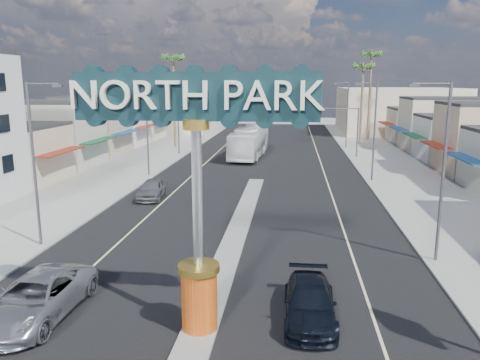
% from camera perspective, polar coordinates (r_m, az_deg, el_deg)
% --- Properties ---
extents(ground, '(160.00, 160.00, 0.00)m').
position_cam_1_polar(ground, '(44.44, 2.13, 0.16)').
color(ground, gray).
rests_on(ground, ground).
extents(road, '(20.00, 120.00, 0.01)m').
position_cam_1_polar(road, '(44.44, 2.13, 0.17)').
color(road, black).
rests_on(road, ground).
extents(median_island, '(1.30, 30.00, 0.16)m').
position_cam_1_polar(median_island, '(28.99, -0.26, -6.04)').
color(median_island, gray).
rests_on(median_island, ground).
extents(sidewalk_left, '(8.00, 120.00, 0.12)m').
position_cam_1_polar(sidewalk_left, '(47.53, -14.95, 0.61)').
color(sidewalk_left, gray).
rests_on(sidewalk_left, ground).
extents(sidewalk_right, '(8.00, 120.00, 0.12)m').
position_cam_1_polar(sidewalk_right, '(45.60, 19.96, -0.17)').
color(sidewalk_right, gray).
rests_on(sidewalk_right, ground).
extents(storefront_row_left, '(12.00, 42.00, 6.00)m').
position_cam_1_polar(storefront_row_left, '(62.91, -19.36, 5.70)').
color(storefront_row_left, beige).
rests_on(storefront_row_left, ground).
extents(storefront_row_right, '(12.00, 42.00, 6.00)m').
position_cam_1_polar(storefront_row_right, '(60.41, 26.60, 4.90)').
color(storefront_row_right, '#B7B29E').
rests_on(storefront_row_right, ground).
extents(backdrop_far_left, '(20.00, 20.00, 8.00)m').
position_cam_1_polar(backdrop_far_left, '(92.06, -9.60, 8.55)').
color(backdrop_far_left, '#B7B29E').
rests_on(backdrop_far_left, ground).
extents(backdrop_far_right, '(20.00, 20.00, 8.00)m').
position_cam_1_polar(backdrop_far_right, '(90.52, 18.57, 8.06)').
color(backdrop_far_right, beige).
rests_on(backdrop_far_right, ground).
extents(gateway_sign, '(8.20, 1.50, 9.15)m').
position_cam_1_polar(gateway_sign, '(16.01, -5.29, 0.83)').
color(gateway_sign, '#B4290D').
rests_on(gateway_sign, median_island).
extents(traffic_signal_left, '(5.09, 0.45, 6.00)m').
position_cam_1_polar(traffic_signal_left, '(58.91, -5.81, 7.18)').
color(traffic_signal_left, '#47474C').
rests_on(traffic_signal_left, ground).
extents(traffic_signal_right, '(5.09, 0.45, 6.00)m').
position_cam_1_polar(traffic_signal_right, '(57.90, 12.40, 6.89)').
color(traffic_signal_right, '#47474C').
rests_on(traffic_signal_right, ground).
extents(streetlight_l_near, '(2.03, 0.22, 9.00)m').
position_cam_1_polar(streetlight_l_near, '(27.37, -23.60, 2.63)').
color(streetlight_l_near, '#47474C').
rests_on(streetlight_l_near, ground).
extents(streetlight_l_mid, '(2.03, 0.22, 9.00)m').
position_cam_1_polar(streetlight_l_mid, '(45.67, -11.08, 6.69)').
color(streetlight_l_mid, '#47474C').
rests_on(streetlight_l_mid, ground).
extents(streetlight_l_far, '(2.03, 0.22, 9.00)m').
position_cam_1_polar(streetlight_l_far, '(66.93, -5.43, 8.41)').
color(streetlight_l_far, '#47474C').
rests_on(streetlight_l_far, ground).
extents(streetlight_r_near, '(2.03, 0.22, 9.00)m').
position_cam_1_polar(streetlight_r_near, '(24.80, 23.26, 1.81)').
color(streetlight_r_near, '#47474C').
rests_on(streetlight_r_near, ground).
extents(streetlight_r_mid, '(2.03, 0.22, 9.00)m').
position_cam_1_polar(streetlight_r_mid, '(44.17, 15.89, 6.30)').
color(streetlight_r_mid, '#47474C').
rests_on(streetlight_r_mid, ground).
extents(streetlight_r_far, '(2.03, 0.22, 9.00)m').
position_cam_1_polar(streetlight_r_far, '(65.92, 12.82, 8.13)').
color(streetlight_r_far, '#47474C').
rests_on(streetlight_r_far, ground).
extents(palm_left_far, '(2.60, 2.60, 13.10)m').
position_cam_1_polar(palm_left_far, '(65.49, -8.17, 13.91)').
color(palm_left_far, brown).
rests_on(palm_left_far, ground).
extents(palm_right_mid, '(2.60, 2.60, 12.10)m').
position_cam_1_polar(palm_right_mid, '(70.11, 14.80, 12.76)').
color(palm_right_mid, brown).
rests_on(palm_right_mid, ground).
extents(palm_right_far, '(2.60, 2.60, 14.10)m').
position_cam_1_polar(palm_right_far, '(76.40, 15.75, 13.94)').
color(palm_right_far, brown).
rests_on(palm_right_far, ground).
extents(suv_left, '(2.88, 5.95, 1.63)m').
position_cam_1_polar(suv_left, '(20.20, -23.57, -13.02)').
color(suv_left, '#ACACB1').
rests_on(suv_left, ground).
extents(suv_right, '(1.97, 4.79, 1.39)m').
position_cam_1_polar(suv_right, '(18.71, 8.49, -14.55)').
color(suv_right, black).
rests_on(suv_right, ground).
extents(car_parked_left, '(2.07, 4.59, 1.53)m').
position_cam_1_polar(car_parked_left, '(37.35, -10.66, -1.08)').
color(car_parked_left, slate).
rests_on(car_parked_left, ground).
extents(city_bus, '(3.94, 13.18, 3.62)m').
position_cam_1_polar(city_bus, '(57.21, 1.13, 4.62)').
color(city_bus, white).
rests_on(city_bus, ground).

